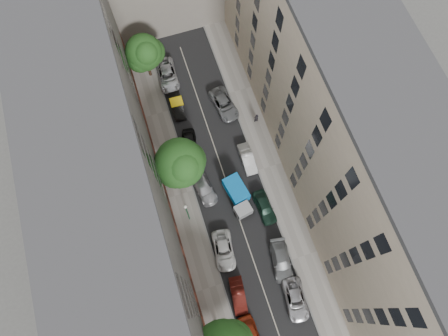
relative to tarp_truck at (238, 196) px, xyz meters
name	(u,v)px	position (x,y,z in m)	size (l,w,h in m)	color
ground	(226,181)	(-0.60, 2.53, -1.22)	(120.00, 120.00, 0.00)	#4C4C49
road_surface	(226,180)	(-0.60, 2.53, -1.21)	(8.00, 44.00, 0.02)	black
sidewalk_left	(181,194)	(-6.10, 2.53, -1.14)	(3.00, 44.00, 0.15)	gray
sidewalk_right	(270,167)	(4.90, 2.53, -1.14)	(3.00, 44.00, 0.15)	gray
building_left	(113,182)	(-11.60, 2.53, 8.78)	(8.00, 44.00, 20.00)	#4E4C49
building_right	(334,116)	(10.40, 2.53, 8.78)	(8.00, 44.00, 20.00)	#C6B29A
tarp_truck	(238,196)	(0.00, 0.00, 0.00)	(2.71, 5.08, 2.21)	black
car_left_1	(238,296)	(-3.40, -10.23, -0.56)	(1.39, 4.00, 1.32)	#4F140F
car_left_2	(224,251)	(-3.40, -5.27, -0.57)	(2.14, 4.64, 1.29)	silver
car_left_3	(204,187)	(-3.40, 2.33, -0.54)	(1.90, 4.67, 1.36)	#B2B3B7
car_left_4	(190,145)	(-3.40, 7.93, -0.50)	(1.69, 4.20, 1.43)	black
car_left_5	(177,106)	(-3.40, 13.53, -0.56)	(1.38, 3.96, 1.30)	black
car_left_6	(168,75)	(-3.40, 18.13, -0.48)	(2.43, 5.28, 1.47)	silver
car_right_0	(296,300)	(2.20, -12.47, -0.57)	(2.16, 4.68, 1.30)	#B8B7BD
car_right_1	(281,261)	(2.20, -8.27, -0.52)	(1.96, 4.81, 1.40)	gray
car_right_2	(265,207)	(2.51, -2.07, -0.50)	(1.69, 4.20, 1.43)	#142E22
car_right_3	(247,159)	(2.59, 4.13, -0.56)	(1.40, 4.00, 1.32)	silver
car_right_4	(224,104)	(2.20, 11.90, -0.52)	(2.31, 5.02, 1.39)	slate
tree_mid	(181,164)	(-5.10, 4.07, 4.15)	(5.64, 5.42, 8.09)	#382619
tree_far	(145,54)	(-5.34, 19.20, 3.51)	(4.82, 4.46, 6.99)	#382619
lamp_post	(187,211)	(-5.97, -0.59, 2.48)	(0.36, 0.36, 5.66)	#1A5C33
pedestrian	(256,118)	(5.32, 8.71, -0.22)	(0.62, 0.41, 1.69)	black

